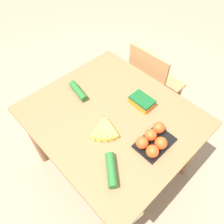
{
  "coord_description": "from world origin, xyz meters",
  "views": [
    {
      "loc": [
        0.66,
        -0.63,
        1.91
      ],
      "look_at": [
        0.0,
        0.0,
        0.79
      ],
      "focal_mm": 35.0,
      "sensor_mm": 36.0,
      "label": 1
    }
  ],
  "objects": [
    {
      "name": "cucumber_near",
      "position": [
        0.29,
        -0.28,
        0.79
      ],
      "size": [
        0.19,
        0.16,
        0.05
      ],
      "color": "#236028",
      "rests_on": "dining_table"
    },
    {
      "name": "banana_bunch",
      "position": [
        0.06,
        -0.12,
        0.78
      ],
      "size": [
        0.18,
        0.18,
        0.04
      ],
      "color": "brown",
      "rests_on": "dining_table"
    },
    {
      "name": "dining_table",
      "position": [
        0.0,
        0.0,
        0.65
      ],
      "size": [
        1.1,
        0.97,
        0.76
      ],
      "color": "olive",
      "rests_on": "ground_plane"
    },
    {
      "name": "carrot_bag",
      "position": [
        0.07,
        0.22,
        0.79
      ],
      "size": [
        0.16,
        0.11,
        0.06
      ],
      "color": "orange",
      "rests_on": "dining_table"
    },
    {
      "name": "cucumber_far",
      "position": [
        -0.31,
        -0.04,
        0.79
      ],
      "size": [
        0.2,
        0.09,
        0.05
      ],
      "color": "#236028",
      "rests_on": "dining_table"
    },
    {
      "name": "ground_plane",
      "position": [
        0.0,
        0.0,
        0.0
      ],
      "size": [
        12.0,
        12.0,
        0.0
      ],
      "primitive_type": "plane",
      "color": "gray"
    },
    {
      "name": "chair",
      "position": [
        -0.15,
        0.67,
        0.48
      ],
      "size": [
        0.42,
        0.4,
        0.9
      ],
      "rotation": [
        0.0,
        0.0,
        3.15
      ],
      "color": "#A87547",
      "rests_on": "ground_plane"
    },
    {
      "name": "tomato_pack",
      "position": [
        0.33,
        0.02,
        0.8
      ],
      "size": [
        0.17,
        0.24,
        0.09
      ],
      "color": "black",
      "rests_on": "dining_table"
    }
  ]
}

